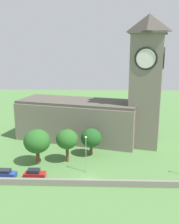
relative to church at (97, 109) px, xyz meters
name	(u,v)px	position (x,y,z in m)	size (l,w,h in m)	color
ground_plane	(90,151)	(-1.52, -8.16, -8.91)	(200.00, 200.00, 0.00)	#517F42
church	(97,109)	(0.00, 0.00, 0.00)	(40.66, 21.06, 33.13)	slate
quay_barrier	(88,183)	(-1.52, -25.17, -8.27)	(51.34, 0.70, 1.28)	gray
car_blue	(5,173)	(-17.98, -22.48, -8.04)	(4.27, 2.25, 1.71)	#233D9E
car_red	(35,174)	(-12.12, -22.57, -7.95)	(4.25, 2.12, 1.90)	red
streetlamp_west_mid	(86,149)	(-2.12, -19.50, -3.78)	(0.44, 0.44, 7.79)	#9EA0A5
tree_riverside_west	(37,141)	(-12.97, -15.92, -3.65)	(5.84, 5.84, 7.93)	brown
tree_riverside_east	(91,138)	(-1.26, -10.71, -4.56)	(4.97, 4.97, 6.62)	brown
tree_churchyard	(67,139)	(-6.56, -14.51, -3.62)	(4.91, 4.91, 7.55)	brown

